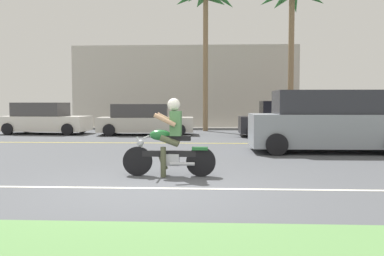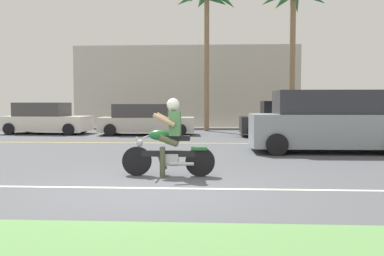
{
  "view_description": "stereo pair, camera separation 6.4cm",
  "coord_description": "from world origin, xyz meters",
  "views": [
    {
      "loc": [
        1.01,
        -7.16,
        1.51
      ],
      "look_at": [
        0.44,
        4.22,
        0.83
      ],
      "focal_mm": 38.87,
      "sensor_mm": 36.0,
      "label": 1
    },
    {
      "loc": [
        1.07,
        -7.16,
        1.51
      ],
      "look_at": [
        0.44,
        4.22,
        0.83
      ],
      "focal_mm": 38.87,
      "sensor_mm": 36.0,
      "label": 2
    }
  ],
  "objects": [
    {
      "name": "ground",
      "position": [
        0.0,
        3.0,
        -0.02
      ],
      "size": [
        56.0,
        30.0,
        0.04
      ],
      "primitive_type": "cube",
      "color": "#4C4F54"
    },
    {
      "name": "lane_line_near",
      "position": [
        0.0,
        0.08,
        0.0
      ],
      "size": [
        50.4,
        0.12,
        0.01
      ],
      "primitive_type": "cube",
      "color": "silver",
      "rests_on": "ground"
    },
    {
      "name": "lane_line_far",
      "position": [
        0.0,
        8.43,
        0.0
      ],
      "size": [
        50.4,
        0.12,
        0.01
      ],
      "primitive_type": "cube",
      "color": "yellow",
      "rests_on": "ground"
    },
    {
      "name": "motorcyclist",
      "position": [
        0.12,
        1.34,
        0.68
      ],
      "size": [
        1.93,
        0.63,
        1.61
      ],
      "color": "black",
      "rests_on": "ground"
    },
    {
      "name": "suv_nearby",
      "position": [
        4.58,
        5.82,
        0.92
      ],
      "size": [
        4.92,
        2.11,
        1.9
      ],
      "color": "#8C939E",
      "rests_on": "ground"
    },
    {
      "name": "parked_car_0",
      "position": [
        -7.3,
        12.9,
        0.72
      ],
      "size": [
        4.26,
        2.18,
        1.54
      ],
      "color": "white",
      "rests_on": "ground"
    },
    {
      "name": "parked_car_1",
      "position": [
        -2.27,
        12.54,
        0.69
      ],
      "size": [
        4.6,
        2.16,
        1.47
      ],
      "color": "beige",
      "rests_on": "ground"
    },
    {
      "name": "parked_car_2",
      "position": [
        4.08,
        11.76,
        0.74
      ],
      "size": [
        3.62,
        1.92,
        1.6
      ],
      "color": "#232328",
      "rests_on": "ground"
    },
    {
      "name": "palm_tree_0",
      "position": [
        5.31,
        16.11,
        7.01
      ],
      "size": [
        3.81,
        3.72,
        8.27
      ],
      "color": "#846B4C",
      "rests_on": "ground"
    },
    {
      "name": "palm_tree_1",
      "position": [
        0.63,
        15.41,
        6.86
      ],
      "size": [
        3.48,
        3.39,
        8.03
      ],
      "color": "#846B4C",
      "rests_on": "ground"
    },
    {
      "name": "building_far",
      "position": [
        -0.8,
        21.0,
        2.58
      ],
      "size": [
        14.35,
        4.0,
        5.16
      ],
      "primitive_type": "cube",
      "color": "#BCB7AD",
      "rests_on": "ground"
    }
  ]
}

